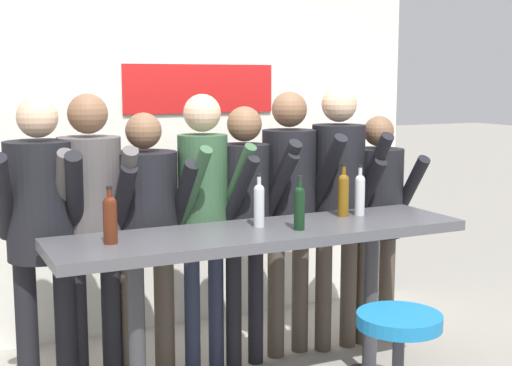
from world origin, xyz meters
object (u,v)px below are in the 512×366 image
Objects in this scene: person_far_left at (42,217)px; wine_bottle_2 at (110,217)px; person_center at (204,200)px; wine_bottle_3 at (299,206)px; person_far_right at (339,188)px; person_rightmost at (378,204)px; person_right at (290,194)px; tasting_table at (263,256)px; wine_bottle_4 at (343,193)px; person_center_right at (245,206)px; bar_stool at (398,358)px; wine_bottle_1 at (259,203)px; person_center_left at (146,219)px; wine_bottle_0 at (360,193)px; person_left at (91,210)px.

person_far_left reaches higher than wine_bottle_2.
person_center reaches higher than wine_bottle_3.
person_far_right is 6.06× the size of wine_bottle_2.
person_far_left is at bearing -178.52° from person_rightmost.
person_center is 0.88m from wine_bottle_2.
person_right is 0.35m from person_far_right.
wine_bottle_4 reaches higher than tasting_table.
person_center_right is at bearing 140.98° from wine_bottle_4.
bar_stool is 2.37× the size of wine_bottle_2.
person_far_left is 5.77× the size of wine_bottle_1.
person_far_left reaches higher than bar_stool.
person_rightmost reaches higher than wine_bottle_2.
bar_stool is (0.38, -0.77, -0.40)m from tasting_table.
person_center is 5.79× the size of wine_bottle_1.
tasting_table is 1.41× the size of person_center_right.
person_far_right is 0.46m from wine_bottle_4.
person_rightmost is 5.28× the size of wine_bottle_3.
person_center is 1.10× the size of person_rightmost.
person_center_left is at bearing 57.28° from wine_bottle_2.
tasting_table is 0.91m from wine_bottle_2.
bar_stool is 2.32× the size of wine_bottle_3.
tasting_table is 0.56m from person_center_right.
person_rightmost reaches higher than wine_bottle_0.
person_center_left is at bearing 135.95° from wine_bottle_1.
wine_bottle_2 is (-0.03, -0.56, 0.06)m from person_left.
wine_bottle_0 is at bearing -22.04° from person_center_left.
person_rightmost is 4.95× the size of wine_bottle_4.
person_center_right reaches higher than wine_bottle_1.
person_right is 1.46m from wine_bottle_2.
person_far_right is at bearing 1.90° from person_left.
wine_bottle_3 is (1.04, -0.12, -0.00)m from wine_bottle_2.
wine_bottle_3 reaches higher than bar_stool.
person_center reaches higher than person_center_left.
wine_bottle_2 is 0.92× the size of wine_bottle_4.
wine_bottle_0 is (0.59, -0.40, 0.10)m from person_center_right.
person_center_left is 1.67m from person_rightmost.
tasting_table is 0.30m from wine_bottle_1.
person_far_left is at bearing 166.34° from wine_bottle_0.
person_left is at bearing 177.22° from person_center_left.
wine_bottle_4 is at bearing -34.40° from person_center.
bar_stool is 1.70m from person_center_left.
person_center_right is at bearing 9.00° from person_far_left.
bar_stool is 1.15m from wine_bottle_4.
person_right is at bearing 105.85° from wine_bottle_4.
wine_bottle_3 is at bearing -16.12° from person_far_left.
wine_bottle_4 is at bearing 4.22° from wine_bottle_2.
person_far_left is 5.91× the size of wine_bottle_2.
tasting_table is at bearing -0.92° from wine_bottle_2.
person_far_left is at bearing 115.38° from wine_bottle_2.
person_far_right is at bearing 29.27° from wine_bottle_1.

